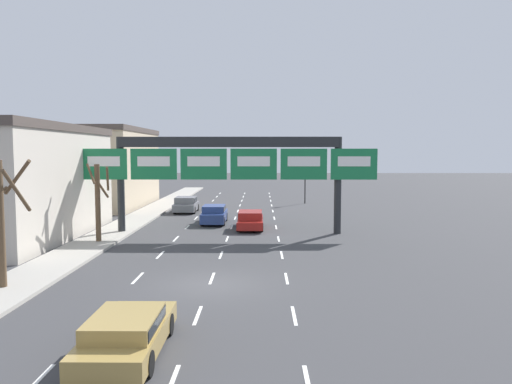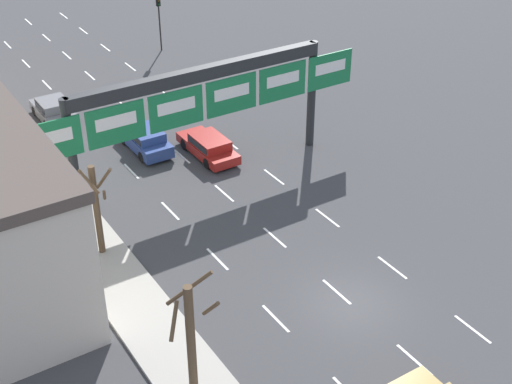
{
  "view_description": "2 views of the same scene",
  "coord_description": "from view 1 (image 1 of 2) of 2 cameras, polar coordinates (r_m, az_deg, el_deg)",
  "views": [
    {
      "loc": [
        2.15,
        -20.66,
        5.6
      ],
      "look_at": [
        1.83,
        13.62,
        2.82
      ],
      "focal_mm": 35.0,
      "sensor_mm": 36.0,
      "label": 1
    },
    {
      "loc": [
        -16.42,
        -18.02,
        20.54
      ],
      "look_at": [
        -1.79,
        4.94,
        3.82
      ],
      "focal_mm": 50.0,
      "sensor_mm": 36.0,
      "label": 2
    }
  ],
  "objects": [
    {
      "name": "ground_plane",
      "position": [
        21.51,
        -5.32,
        -10.47
      ],
      "size": [
        220.0,
        220.0,
        0.0
      ],
      "primitive_type": "plane",
      "color": "#3D3D3F"
    },
    {
      "name": "sidewalk_left",
      "position": [
        23.67,
        -25.24,
        -9.31
      ],
      "size": [
        2.8,
        110.0,
        0.15
      ],
      "color": "#A8A399",
      "rests_on": "ground_plane"
    },
    {
      "name": "lane_dashes",
      "position": [
        34.68,
        -3.04,
        -4.65
      ],
      "size": [
        6.72,
        67.0,
        0.01
      ],
      "color": "white",
      "rests_on": "ground_plane"
    },
    {
      "name": "sign_gantry",
      "position": [
        33.84,
        -3.12,
        3.83
      ],
      "size": [
        19.95,
        0.7,
        6.6
      ],
      "color": "#232628",
      "rests_on": "ground_plane"
    },
    {
      "name": "building_far",
      "position": [
        53.35,
        -16.96,
        2.73
      ],
      "size": [
        8.3,
        15.25,
        7.99
      ],
      "color": "#C6B293",
      "rests_on": "ground_plane"
    },
    {
      "name": "car_gold",
      "position": [
        14.67,
        -14.54,
        -15.21
      ],
      "size": [
        1.95,
        4.72,
        1.2
      ],
      "color": "#A88947",
      "rests_on": "ground_plane"
    },
    {
      "name": "car_red",
      "position": [
        36.21,
        -0.65,
        -3.13
      ],
      "size": [
        1.86,
        4.78,
        1.31
      ],
      "color": "maroon",
      "rests_on": "ground_plane"
    },
    {
      "name": "car_blue",
      "position": [
        39.03,
        -4.79,
        -2.48
      ],
      "size": [
        1.84,
        4.45,
        1.44
      ],
      "color": "navy",
      "rests_on": "ground_plane"
    },
    {
      "name": "car_grey",
      "position": [
        46.45,
        -8.0,
        -1.37
      ],
      "size": [
        1.99,
        4.1,
        1.44
      ],
      "color": "slate",
      "rests_on": "ground_plane"
    },
    {
      "name": "traffic_light_near_gantry",
      "position": [
        53.85,
        5.64,
        2.13
      ],
      "size": [
        0.3,
        0.35,
        4.56
      ],
      "color": "black",
      "rests_on": "ground_plane"
    },
    {
      "name": "tree_bare_closest",
      "position": [
        22.46,
        -27.01,
        -2.57
      ],
      "size": [
        2.08,
        2.18,
        5.14
      ],
      "color": "brown",
      "rests_on": "sidewalk_left"
    },
    {
      "name": "tree_bare_second",
      "position": [
        31.72,
        -17.57,
        -0.79
      ],
      "size": [
        1.49,
        1.47,
        4.74
      ],
      "color": "brown",
      "rests_on": "sidewalk_left"
    }
  ]
}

